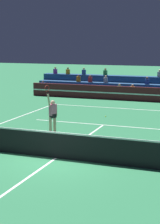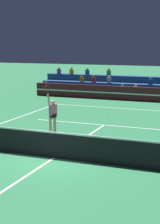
% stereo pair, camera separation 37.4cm
% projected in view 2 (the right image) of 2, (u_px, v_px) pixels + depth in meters
% --- Properties ---
extents(ground_plane, '(120.00, 120.00, 0.00)m').
position_uv_depth(ground_plane, '(54.00, 158.00, 14.72)').
color(ground_plane, '#2D7A4C').
extents(court_lines, '(11.10, 23.90, 0.01)m').
position_uv_depth(court_lines, '(54.00, 158.00, 14.72)').
color(court_lines, white).
rests_on(court_lines, ground).
extents(tennis_net, '(12.00, 0.10, 1.10)m').
position_uv_depth(tennis_net, '(54.00, 145.00, 14.62)').
color(tennis_net, black).
rests_on(tennis_net, ground).
extents(sponsor_banner_wall, '(18.00, 0.26, 1.10)m').
position_uv_depth(sponsor_banner_wall, '(141.00, 94.00, 28.87)').
color(sponsor_banner_wall, '#51191E').
rests_on(sponsor_banner_wall, ground).
extents(bleacher_stand, '(18.76, 2.85, 2.28)m').
position_uv_depth(bleacher_stand, '(148.00, 89.00, 31.16)').
color(bleacher_stand, navy).
rests_on(bleacher_stand, ground).
extents(tennis_player, '(0.44, 0.80, 2.50)m').
position_uv_depth(tennis_player, '(53.00, 115.00, 18.35)').
color(tennis_player, beige).
rests_on(tennis_player, ground).
extents(tennis_ball, '(0.07, 0.07, 0.07)m').
position_uv_depth(tennis_ball, '(107.00, 116.00, 22.81)').
color(tennis_ball, '#C6DB33').
rests_on(tennis_ball, ground).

